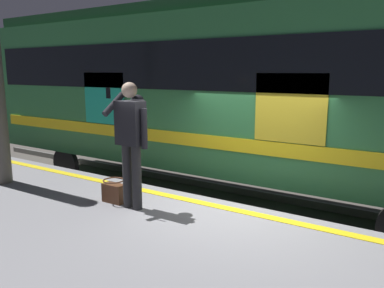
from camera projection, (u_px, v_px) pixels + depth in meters
name	position (u px, v px, depth m)	size (l,w,h in m)	color
ground_plane	(232.00, 257.00, 6.07)	(24.61, 24.61, 0.00)	#4C4742
safety_line	(224.00, 208.00, 5.65)	(15.66, 0.16, 0.01)	yellow
track_rail_near	(268.00, 222.00, 7.28)	(20.78, 0.08, 0.16)	slate
track_rail_far	(293.00, 201.00, 8.46)	(20.78, 0.08, 0.16)	slate
train_carriage	(219.00, 86.00, 8.20)	(11.66, 2.74, 4.06)	#2D723F
passenger	(131.00, 135.00, 5.46)	(0.57, 0.55, 1.83)	#262628
handbag	(114.00, 192.00, 5.87)	(0.36, 0.33, 0.36)	#59331E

